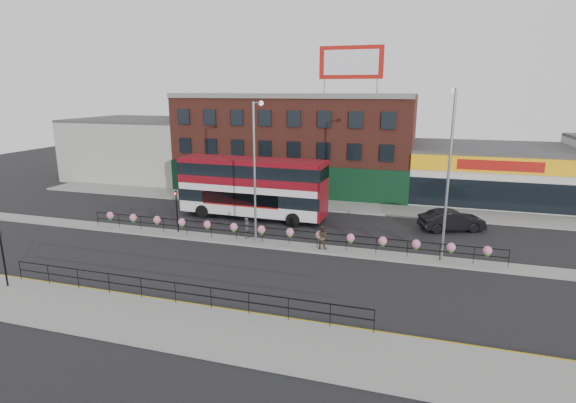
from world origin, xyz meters
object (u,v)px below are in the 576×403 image
(pedestrian_a, at_px, (247,228))
(double_decker_bus, at_px, (253,182))
(car, at_px, (452,220))
(pedestrian_b, at_px, (322,237))
(lamp_column_west, at_px, (256,160))
(lamp_column_east, at_px, (450,161))

(pedestrian_a, bearing_deg, double_decker_bus, 31.36)
(car, height_order, pedestrian_b, pedestrian_b)
(double_decker_bus, xyz_separation_m, pedestrian_a, (1.74, -5.66, -2.21))
(car, distance_m, lamp_column_west, 16.14)
(pedestrian_a, relative_size, lamp_column_east, 0.15)
(pedestrian_b, bearing_deg, lamp_column_west, -2.77)
(car, xyz_separation_m, pedestrian_a, (-14.40, -6.82, 0.11))
(lamp_column_east, bearing_deg, lamp_column_west, -179.32)
(pedestrian_b, bearing_deg, pedestrian_a, -5.38)
(pedestrian_a, bearing_deg, lamp_column_west, -95.52)
(lamp_column_west, relative_size, lamp_column_east, 0.92)
(pedestrian_a, xyz_separation_m, pedestrian_b, (5.69, -0.60, 0.05))
(car, relative_size, lamp_column_east, 0.49)
(car, xyz_separation_m, lamp_column_east, (-0.91, -6.99, 5.68))
(double_decker_bus, relative_size, lamp_column_east, 1.18)
(lamp_column_west, bearing_deg, double_decker_bus, 113.65)
(double_decker_bus, distance_m, lamp_column_east, 16.65)
(pedestrian_a, bearing_deg, lamp_column_east, -76.45)
(double_decker_bus, xyz_separation_m, lamp_column_west, (2.62, -5.98, 2.84))
(lamp_column_west, bearing_deg, pedestrian_a, 160.24)
(lamp_column_west, height_order, lamp_column_east, lamp_column_east)
(lamp_column_west, xyz_separation_m, lamp_column_east, (12.61, 0.15, 0.52))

